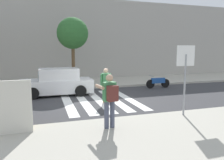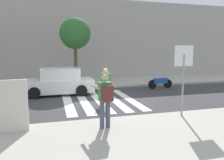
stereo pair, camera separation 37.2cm
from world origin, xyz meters
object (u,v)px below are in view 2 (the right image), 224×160
stop_sign (184,65)px  motorcycle (160,82)px  photographer_with_backpack (105,96)px  advertising_board (9,106)px  pedestrian_crossing (106,83)px  street_tree_center (75,34)px  parked_car_white (59,82)px

stop_sign → motorcycle: (2.43, 6.30, -1.65)m
photographer_with_backpack → advertising_board: 2.92m
stop_sign → photographer_with_backpack: 3.28m
motorcycle → pedestrian_crossing: bearing=-146.7°
motorcycle → street_tree_center: 6.85m
pedestrian_crossing → advertising_board: advertising_board is taller
stop_sign → motorcycle: 6.95m
parked_car_white → motorcycle: size_ratio=2.33×
motorcycle → street_tree_center: bearing=155.5°
photographer_with_backpack → pedestrian_crossing: bearing=76.0°
pedestrian_crossing → parked_car_white: 3.49m
photographer_with_backpack → street_tree_center: bearing=89.4°
parked_car_white → advertising_board: 6.32m
parked_car_white → street_tree_center: (1.32, 2.78, 3.01)m
parked_car_white → advertising_board: size_ratio=2.56×
photographer_with_backpack → parked_car_white: size_ratio=0.42×
photographer_with_backpack → pedestrian_crossing: (0.95, 3.81, -0.19)m
motorcycle → advertising_board: 10.58m
street_tree_center → advertising_board: bearing=-108.5°
photographer_with_backpack → motorcycle: (5.54, 6.82, -0.75)m
parked_car_white → street_tree_center: bearing=64.6°
pedestrian_crossing → advertising_board: (-3.83, -3.39, -0.03)m
motorcycle → street_tree_center: street_tree_center is taller
pedestrian_crossing → parked_car_white: (-2.19, 2.71, -0.25)m
parked_car_white → stop_sign: bearing=-54.1°
motorcycle → stop_sign: bearing=-111.1°
photographer_with_backpack → motorcycle: photographer_with_backpack is taller
photographer_with_backpack → advertising_board: bearing=171.6°
parked_car_white → motorcycle: (6.77, 0.30, -0.31)m
stop_sign → photographer_with_backpack: size_ratio=1.53×
photographer_with_backpack → street_tree_center: size_ratio=0.36×
motorcycle → photographer_with_backpack: bearing=-129.1°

